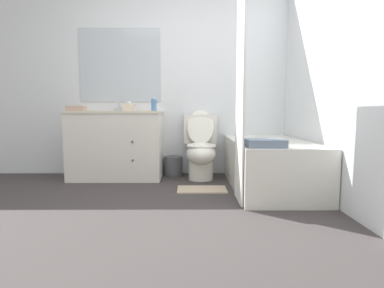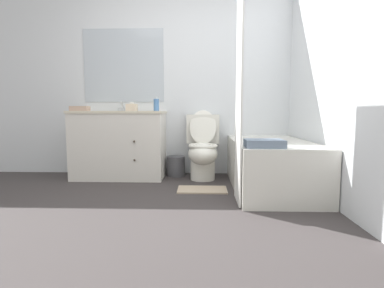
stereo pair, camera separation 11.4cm
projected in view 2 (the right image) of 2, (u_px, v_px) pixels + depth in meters
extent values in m
plane|color=#383333|center=(172.00, 221.00, 2.24)|extent=(14.00, 14.00, 0.00)
cube|color=silver|center=(185.00, 78.00, 3.89)|extent=(8.00, 0.05, 2.50)
cube|color=#B2BCC6|center=(124.00, 66.00, 3.87)|extent=(1.04, 0.01, 0.93)
cube|color=silver|center=(319.00, 67.00, 2.94)|extent=(0.05, 2.76, 2.50)
cube|color=silver|center=(120.00, 146.00, 3.71)|extent=(1.09, 0.55, 0.79)
cube|color=beige|center=(119.00, 112.00, 3.66)|extent=(1.11, 0.57, 0.03)
cylinder|color=silver|center=(119.00, 116.00, 3.67)|extent=(0.33, 0.33, 0.10)
sphere|color=#382D23|center=(134.00, 141.00, 3.40)|extent=(0.02, 0.02, 0.02)
sphere|color=#382D23|center=(135.00, 160.00, 3.42)|extent=(0.02, 0.02, 0.02)
cylinder|color=silver|center=(123.00, 110.00, 3.86)|extent=(0.04, 0.04, 0.04)
cylinder|color=silver|center=(122.00, 105.00, 3.82)|extent=(0.02, 0.11, 0.09)
cylinder|color=silver|center=(119.00, 109.00, 3.87)|extent=(0.03, 0.03, 0.04)
cylinder|color=silver|center=(128.00, 109.00, 3.86)|extent=(0.03, 0.03, 0.04)
cylinder|color=silver|center=(203.00, 170.00, 3.61)|extent=(0.30, 0.30, 0.23)
ellipsoid|color=silver|center=(203.00, 154.00, 3.53)|extent=(0.35, 0.46, 0.26)
torus|color=silver|center=(203.00, 146.00, 3.52)|extent=(0.35, 0.35, 0.04)
cube|color=silver|center=(203.00, 129.00, 3.82)|extent=(0.41, 0.18, 0.37)
ellipsoid|color=silver|center=(203.00, 127.00, 3.70)|extent=(0.33, 0.14, 0.42)
cube|color=silver|center=(270.00, 165.00, 3.18)|extent=(0.78, 1.53, 0.51)
cube|color=#A5A7A2|center=(271.00, 141.00, 3.15)|extent=(0.66, 1.41, 0.01)
cube|color=white|center=(239.00, 97.00, 2.62)|extent=(0.01, 0.39, 1.87)
cylinder|color=#4C4C51|center=(176.00, 166.00, 3.82)|extent=(0.23, 0.23, 0.25)
cube|color=beige|center=(132.00, 107.00, 3.67)|extent=(0.13, 0.11, 0.09)
ellipsoid|color=white|center=(132.00, 103.00, 3.66)|extent=(0.06, 0.03, 0.03)
cylinder|color=#4C7AB2|center=(156.00, 105.00, 3.64)|extent=(0.07, 0.07, 0.15)
cylinder|color=silver|center=(156.00, 98.00, 3.63)|extent=(0.04, 0.04, 0.03)
cube|color=tan|center=(80.00, 109.00, 3.50)|extent=(0.20, 0.13, 0.06)
cube|color=slate|center=(264.00, 143.00, 2.56)|extent=(0.33, 0.24, 0.07)
cube|color=tan|center=(202.00, 190.00, 3.11)|extent=(0.51, 0.29, 0.02)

